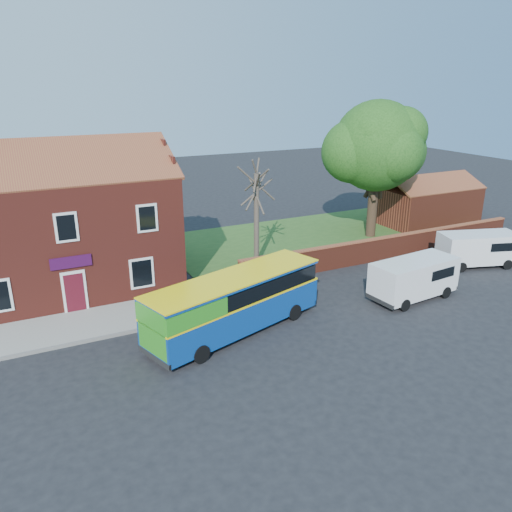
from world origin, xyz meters
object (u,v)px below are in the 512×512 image
bus (231,303)px  van_near (414,277)px  van_far (478,248)px  large_tree (376,149)px

bus → van_near: bearing=-21.0°
van_near → van_far: van_near is taller
large_tree → bus: bearing=-148.1°
van_far → large_tree: size_ratio=0.52×
van_near → large_tree: 13.11m
large_tree → van_far: bearing=-77.1°
bus → van_far: size_ratio=1.79×
van_far → bus: bearing=-157.9°
bus → van_near: size_ratio=1.83×
van_far → large_tree: bearing=120.2°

